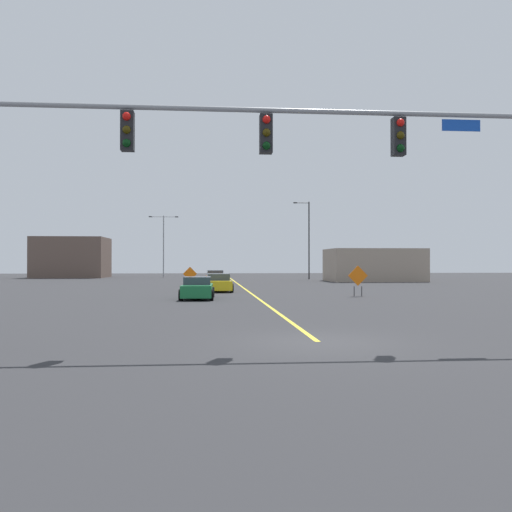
{
  "coord_description": "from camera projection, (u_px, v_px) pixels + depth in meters",
  "views": [
    {
      "loc": [
        -2.96,
        -14.65,
        2.15
      ],
      "look_at": [
        1.04,
        31.26,
        2.7
      ],
      "focal_mm": 38.41,
      "sensor_mm": 36.0,
      "label": 1
    }
  ],
  "objects": [
    {
      "name": "ground",
      "position": [
        318.0,
        342.0,
        14.82
      ],
      "size": [
        189.26,
        189.26,
        0.0
      ],
      "primitive_type": "plane",
      "color": "#2D2D30"
    },
    {
      "name": "road_centre_stripe",
      "position": [
        233.0,
        280.0,
        67.19
      ],
      "size": [
        0.16,
        105.15,
        0.01
      ],
      "color": "yellow",
      "rests_on": "ground"
    },
    {
      "name": "traffic_signal_assembly",
      "position": [
        193.0,
        147.0,
        14.58
      ],
      "size": [
        14.82,
        0.44,
        6.95
      ],
      "color": "gray",
      "rests_on": "ground"
    },
    {
      "name": "street_lamp_mid_right",
      "position": [
        164.0,
        241.0,
        79.12
      ],
      "size": [
        4.2,
        0.24,
        8.92
      ],
      "color": "gray",
      "rests_on": "ground"
    },
    {
      "name": "street_lamp_mid_left",
      "position": [
        308.0,
        237.0,
        69.89
      ],
      "size": [
        2.08,
        0.24,
        9.92
      ],
      "color": "black",
      "rests_on": "ground"
    },
    {
      "name": "construction_sign_left_lane",
      "position": [
        190.0,
        275.0,
        46.33
      ],
      "size": [
        1.19,
        0.22,
        1.79
      ],
      "color": "orange",
      "rests_on": "ground"
    },
    {
      "name": "construction_sign_median_near",
      "position": [
        358.0,
        277.0,
        34.75
      ],
      "size": [
        1.3,
        0.15,
        1.96
      ],
      "color": "orange",
      "rests_on": "ground"
    },
    {
      "name": "car_orange_mid",
      "position": [
        215.0,
        277.0,
        56.98
      ],
      "size": [
        2.18,
        3.97,
        1.33
      ],
      "color": "orange",
      "rests_on": "ground"
    },
    {
      "name": "car_green_far",
      "position": [
        197.0,
        288.0,
        32.27
      ],
      "size": [
        2.05,
        4.24,
        1.3
      ],
      "color": "#196B38",
      "rests_on": "ground"
    },
    {
      "name": "car_yellow_distant",
      "position": [
        218.0,
        283.0,
        40.52
      ],
      "size": [
        2.09,
        4.52,
        1.32
      ],
      "color": "gold",
      "rests_on": "ground"
    },
    {
      "name": "roadside_building_west",
      "position": [
        72.0,
        258.0,
        78.08
      ],
      "size": [
        9.75,
        8.22,
        5.71
      ],
      "color": "brown",
      "rests_on": "ground"
    },
    {
      "name": "roadside_building_east",
      "position": [
        374.0,
        265.0,
        62.82
      ],
      "size": [
        10.42,
        7.09,
        3.7
      ],
      "color": "gray",
      "rests_on": "ground"
    }
  ]
}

